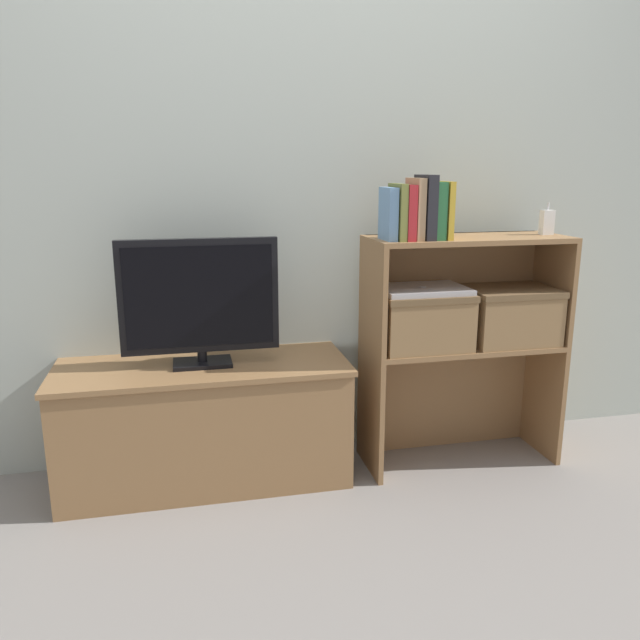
{
  "coord_description": "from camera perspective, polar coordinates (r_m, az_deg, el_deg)",
  "views": [
    {
      "loc": [
        -0.51,
        -2.11,
        1.21
      ],
      "look_at": [
        0.0,
        0.16,
        0.64
      ],
      "focal_mm": 35.0,
      "sensor_mm": 36.0,
      "label": 1
    }
  ],
  "objects": [
    {
      "name": "ground_plane",
      "position": [
        2.48,
        0.81,
        -15.39
      ],
      "size": [
        16.0,
        16.0,
        0.0
      ],
      "primitive_type": "plane",
      "color": "gray"
    },
    {
      "name": "wall_back",
      "position": [
        2.6,
        -1.41,
        13.54
      ],
      "size": [
        10.0,
        0.05,
        2.4
      ],
      "color": "#B2BCB2",
      "rests_on": "ground_plane"
    },
    {
      "name": "tv_stand",
      "position": [
        2.51,
        -10.44,
        -9.23
      ],
      "size": [
        1.11,
        0.43,
        0.48
      ],
      "color": "olive",
      "rests_on": "ground_plane"
    },
    {
      "name": "tv",
      "position": [
        2.36,
        -10.95,
        1.86
      ],
      "size": [
        0.59,
        0.14,
        0.48
      ],
      "color": "black",
      "rests_on": "tv_stand"
    },
    {
      "name": "bookshelf_lower_tier",
      "position": [
        2.72,
        12.14,
        -5.67
      ],
      "size": [
        0.8,
        0.31,
        0.51
      ],
      "color": "olive",
      "rests_on": "ground_plane"
    },
    {
      "name": "bookshelf_upper_tier",
      "position": [
        2.61,
        12.68,
        4.12
      ],
      "size": [
        0.8,
        0.31,
        0.43
      ],
      "color": "olive",
      "rests_on": "bookshelf_lower_tier"
    },
    {
      "name": "book_skyblue",
      "position": [
        2.34,
        6.26,
        9.61
      ],
      "size": [
        0.03,
        0.13,
        0.19
      ],
      "color": "#709ECC",
      "rests_on": "bookshelf_upper_tier"
    },
    {
      "name": "book_olive",
      "position": [
        2.35,
        7.1,
        9.77
      ],
      "size": [
        0.03,
        0.15,
        0.21
      ],
      "color": "olive",
      "rests_on": "bookshelf_upper_tier"
    },
    {
      "name": "book_crimson",
      "position": [
        2.37,
        7.84,
        9.72
      ],
      "size": [
        0.03,
        0.16,
        0.2
      ],
      "color": "#B22328",
      "rests_on": "bookshelf_upper_tier"
    },
    {
      "name": "book_tan",
      "position": [
        2.38,
        8.69,
        10.0
      ],
      "size": [
        0.03,
        0.15,
        0.23
      ],
      "color": "tan",
      "rests_on": "bookshelf_upper_tier"
    },
    {
      "name": "book_charcoal",
      "position": [
        2.39,
        9.6,
        10.12
      ],
      "size": [
        0.04,
        0.15,
        0.24
      ],
      "color": "#232328",
      "rests_on": "bookshelf_upper_tier"
    },
    {
      "name": "book_forest",
      "position": [
        2.41,
        10.5,
        9.8
      ],
      "size": [
        0.04,
        0.14,
        0.21
      ],
      "color": "#286638",
      "rests_on": "bookshelf_upper_tier"
    },
    {
      "name": "book_mustard",
      "position": [
        2.42,
        11.31,
        9.81
      ],
      "size": [
        0.02,
        0.14,
        0.21
      ],
      "color": "gold",
      "rests_on": "bookshelf_upper_tier"
    },
    {
      "name": "baby_monitor",
      "position": [
        2.69,
        20.03,
        8.4
      ],
      "size": [
        0.05,
        0.04,
        0.13
      ],
      "color": "white",
      "rests_on": "bookshelf_upper_tier"
    },
    {
      "name": "storage_basket_left",
      "position": [
        2.5,
        9.26,
        0.27
      ],
      "size": [
        0.36,
        0.28,
        0.22
      ],
      "color": "#937047",
      "rests_on": "bookshelf_lower_tier"
    },
    {
      "name": "storage_basket_right",
      "position": [
        2.66,
        16.85,
        0.67
      ],
      "size": [
        0.36,
        0.28,
        0.22
      ],
      "color": "#937047",
      "rests_on": "bookshelf_lower_tier"
    },
    {
      "name": "laptop",
      "position": [
        2.47,
        9.36,
        2.78
      ],
      "size": [
        0.34,
        0.25,
        0.02
      ],
      "color": "#BCBCC1",
      "rests_on": "storage_basket_left"
    }
  ]
}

